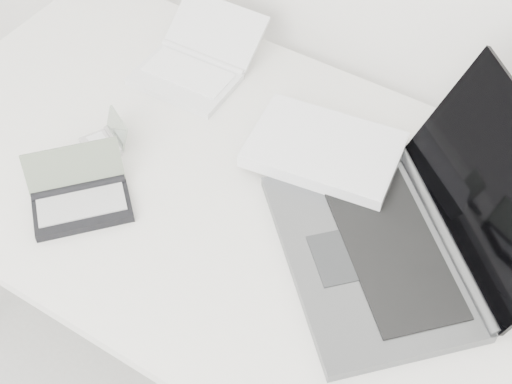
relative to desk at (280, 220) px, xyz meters
The scene contains 5 objects.
desk is the anchor object (origin of this frame).
laptop_large 0.20m from the desk, 18.71° to the left, with size 0.67×0.58×0.26m.
netbook_open_white 0.42m from the desk, 147.94° to the left, with size 0.22×0.27×0.09m.
pda_silver 0.38m from the desk, behind, with size 0.11×0.11×0.07m.
palmtop_charcoal 0.38m from the desk, 148.01° to the right, with size 0.22×0.22×0.09m.
Camera 1 is at (0.40, 0.82, 1.78)m, focal length 50.00 mm.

